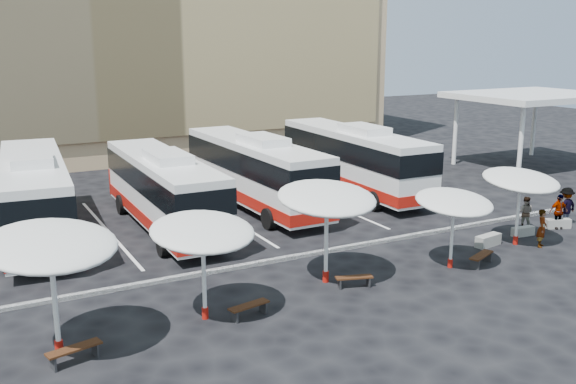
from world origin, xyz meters
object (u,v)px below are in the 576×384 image
conc_bench_1 (523,231)px  bus_0 (34,193)px  sunshade_2 (327,198)px  wood_bench_1 (249,307)px  wood_bench_3 (481,257)px  conc_bench_2 (558,223)px  bus_3 (353,157)px  wood_bench_0 (74,351)px  sunshade_0 (50,246)px  conc_bench_0 (488,240)px  bus_2 (254,169)px  wood_bench_2 (354,279)px  sunshade_3 (454,202)px  passenger_3 (566,207)px  sunshade_1 (203,232)px  bus_1 (163,188)px  sunshade_4 (521,181)px  passenger_0 (542,228)px  passenger_2 (559,212)px

conc_bench_1 → bus_0: bearing=152.2°
sunshade_2 → wood_bench_1: size_ratio=2.55×
wood_bench_1 → wood_bench_3: size_ratio=0.97×
wood_bench_3 → conc_bench_2: bearing=16.8°
bus_3 → wood_bench_0: bus_3 is taller
sunshade_0 → conc_bench_2: size_ratio=4.01×
conc_bench_0 → bus_2: bearing=119.2°
sunshade_0 → wood_bench_0: size_ratio=3.01×
wood_bench_2 → bus_2: bearing=81.9°
bus_3 → sunshade_3: bus_3 is taller
conc_bench_2 → passenger_3: size_ratio=0.63×
sunshade_2 → conc_bench_0: size_ratio=2.86×
sunshade_1 → wood_bench_2: bearing=-0.5°
conc_bench_0 → sunshade_0: bearing=-175.3°
sunshade_0 → sunshade_2: 9.86m
wood_bench_3 → conc_bench_2: 7.39m
bus_1 → bus_3: 12.37m
bus_1 → passenger_3: bearing=-26.1°
wood_bench_2 → bus_0: bearing=128.0°
conc_bench_0 → conc_bench_2: conc_bench_0 is taller
bus_2 → sunshade_4: (7.41, -11.46, 0.86)m
sunshade_3 → sunshade_4: size_ratio=0.92×
sunshade_1 → wood_bench_3: (11.64, -0.50, -2.61)m
bus_0 → wood_bench_2: bus_0 is taller
bus_3 → conc_bench_1: size_ratio=11.57×
bus_1 → wood_bench_3: 14.82m
bus_1 → passenger_3: size_ratio=6.41×
bus_1 → sunshade_3: (8.39, -10.73, 0.71)m
passenger_0 → sunshade_1: bearing=145.7°
bus_3 → wood_bench_0: 23.06m
sunshade_4 → wood_bench_0: (-19.28, -1.81, -2.55)m
sunshade_0 → passenger_2: 23.42m
sunshade_2 → conc_bench_1: (11.09, 0.62, -3.04)m
passenger_2 → wood_bench_0: bearing=-161.5°
sunshade_3 → passenger_0: bearing=1.5°
wood_bench_2 → wood_bench_0: bearing=-174.5°
bus_2 → passenger_3: (11.78, -10.49, -1.10)m
conc_bench_0 → conc_bench_1: bearing=7.5°
wood_bench_3 → conc_bench_1: wood_bench_3 is taller
conc_bench_0 → passenger_2: passenger_2 is taller
bus_0 → sunshade_3: bearing=-35.5°
conc_bench_2 → passenger_2: bearing=-146.1°
sunshade_3 → conc_bench_0: size_ratio=2.37×
sunshade_1 → sunshade_2: bearing=10.0°
sunshade_3 → passenger_3: size_ratio=1.66×
wood_bench_2 → conc_bench_1: bearing=8.6°
passenger_3 → sunshade_0: bearing=4.9°
sunshade_0 → passenger_0: bearing=0.9°
bus_0 → passenger_3: bus_0 is taller
passenger_2 → sunshade_3: bearing=-156.5°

